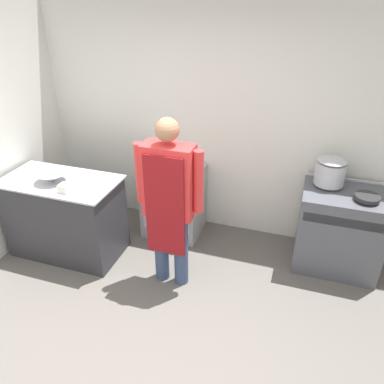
{
  "coord_description": "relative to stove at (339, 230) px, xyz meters",
  "views": [
    {
      "loc": [
        1.07,
        -1.81,
        2.68
      ],
      "look_at": [
        0.1,
        1.15,
        0.95
      ],
      "focal_mm": 35.0,
      "sensor_mm": 36.0,
      "label": 1
    }
  ],
  "objects": [
    {
      "name": "ground_plane",
      "position": [
        -1.53,
        -1.73,
        -0.44
      ],
      "size": [
        14.0,
        14.0,
        0.0
      ],
      "primitive_type": "plane",
      "color": "#5B5651"
    },
    {
      "name": "wall_back",
      "position": [
        -1.53,
        0.39,
        0.91
      ],
      "size": [
        8.0,
        0.05,
        2.7
      ],
      "color": "silver",
      "rests_on": "ground_plane"
    },
    {
      "name": "prep_counter",
      "position": [
        -2.86,
        -0.68,
        0.01
      ],
      "size": [
        1.23,
        0.66,
        0.9
      ],
      "color": "#2D2D33",
      "rests_on": "ground_plane"
    },
    {
      "name": "stove",
      "position": [
        0.0,
        0.0,
        0.0
      ],
      "size": [
        0.83,
        0.62,
        0.9
      ],
      "color": "#4C4F56",
      "rests_on": "ground_plane"
    },
    {
      "name": "fridge_unit",
      "position": [
        -1.87,
        0.06,
        -0.02
      ],
      "size": [
        0.66,
        0.56,
        0.84
      ],
      "color": "#93999E",
      "rests_on": "ground_plane"
    },
    {
      "name": "person_cook",
      "position": [
        -1.58,
        -0.79,
        0.54
      ],
      "size": [
        0.64,
        0.24,
        1.73
      ],
      "color": "#38476B",
      "rests_on": "ground_plane"
    },
    {
      "name": "mixing_bowl",
      "position": [
        -2.9,
        -0.73,
        0.51
      ],
      "size": [
        0.32,
        0.32,
        0.1
      ],
      "color": "#B2B5BC",
      "rests_on": "prep_counter"
    },
    {
      "name": "plastic_tub",
      "position": [
        -2.65,
        -0.87,
        0.5
      ],
      "size": [
        0.1,
        0.1,
        0.08
      ],
      "color": "silver",
      "rests_on": "prep_counter"
    },
    {
      "name": "stock_pot",
      "position": [
        -0.19,
        0.11,
        0.6
      ],
      "size": [
        0.3,
        0.3,
        0.28
      ],
      "color": "#B2B5BC",
      "rests_on": "stove"
    },
    {
      "name": "saute_pan",
      "position": [
        0.17,
        -0.11,
        0.48
      ],
      "size": [
        0.23,
        0.23,
        0.04
      ],
      "color": "#262628",
      "rests_on": "stove"
    }
  ]
}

